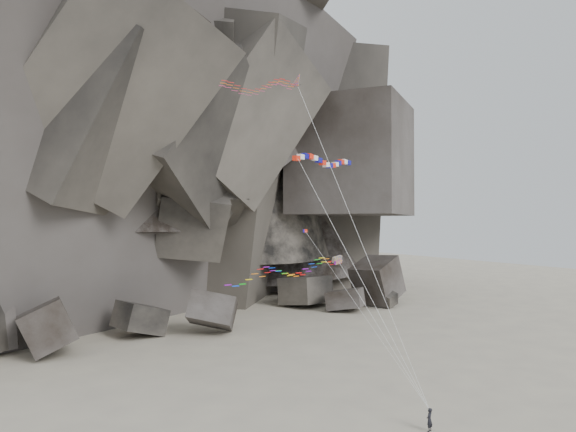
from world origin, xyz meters
TOP-DOWN VIEW (x-y plane):
  - ground at (0.00, 0.00)m, footprint 260.00×260.00m
  - headland at (0.00, 70.00)m, footprint 110.00×70.00m
  - boulder_field at (3.06, 34.50)m, footprint 85.86×18.34m
  - kite_flyer at (0.82, -10.36)m, footprint 0.84×0.68m
  - delta_kite at (-7.01, 2.00)m, footprint 11.62×13.06m
  - banner_kite at (1.68, 3.08)m, footprint 10.10×15.57m
  - parafoil_kite at (-3.69, 2.98)m, footprint 14.00×13.76m
  - pennant_kite at (0.29, 0.49)m, footprint 0.94×14.70m

SIDE VIEW (x-z plane):
  - ground at x=0.00m, z-range 0.00..0.00m
  - kite_flyer at x=0.82m, z-range 0.00..2.09m
  - boulder_field at x=3.06m, z-range -2.06..7.30m
  - parafoil_kite at x=-3.69m, z-range 6.14..17.20m
  - pennant_kite at x=0.29m, z-range 4.88..18.55m
  - banner_kite at x=1.68m, z-range 11.48..32.32m
  - delta_kite at x=-7.01m, z-range 14.01..42.01m
  - headland at x=0.00m, z-range 0.00..84.00m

